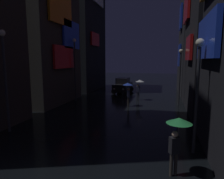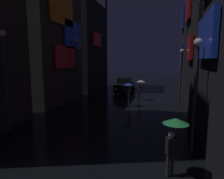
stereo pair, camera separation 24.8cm
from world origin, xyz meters
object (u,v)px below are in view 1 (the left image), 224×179
car_distant (123,86)px  streetlamp_right_near (198,83)px  streetlamp_left_near (5,70)px  streetlamp_left_far (75,63)px  pedestrian_far_right_green (178,130)px  streetlamp_right_far (180,70)px  pedestrian_near_crossing_blue (128,88)px  pedestrian_foreground_right_clear (139,84)px

car_distant → streetlamp_right_near: size_ratio=0.84×
streetlamp_left_near → streetlamp_left_far: streetlamp_left_far is taller
pedestrian_far_right_green → streetlamp_right_near: streetlamp_right_near is taller
streetlamp_left_far → streetlamp_right_near: bearing=-42.8°
car_distant → streetlamp_left_far: 7.87m
streetlamp_right_far → streetlamp_right_near: size_ratio=1.02×
pedestrian_near_crossing_blue → streetlamp_right_near: streetlamp_right_near is taller
streetlamp_left_near → streetlamp_right_near: streetlamp_left_near is taller
pedestrian_near_crossing_blue → pedestrian_foreground_right_clear: 3.12m
pedestrian_foreground_right_clear → streetlamp_right_near: 12.12m
pedestrian_near_crossing_blue → car_distant: size_ratio=0.50×
streetlamp_left_near → car_distant: bearing=76.9°
pedestrian_near_crossing_blue → streetlamp_left_near: bearing=-124.1°
streetlamp_right_far → pedestrian_foreground_right_clear: bearing=160.0°
car_distant → streetlamp_left_far: streetlamp_left_far is taller
pedestrian_far_right_green → streetlamp_left_near: bearing=166.6°
streetlamp_right_far → pedestrian_near_crossing_blue: bearing=-159.7°
pedestrian_near_crossing_blue → streetlamp_left_far: streetlamp_left_far is taller
streetlamp_right_near → streetlamp_left_far: bearing=137.2°
streetlamp_left_far → pedestrian_far_right_green: bearing=-50.9°
streetlamp_left_far → streetlamp_right_far: bearing=4.3°
pedestrian_far_right_green → pedestrian_foreground_right_clear: (-2.97, 13.40, 0.00)m
pedestrian_near_crossing_blue → streetlamp_right_far: size_ratio=0.41×
pedestrian_far_right_green → pedestrian_foreground_right_clear: 13.72m
pedestrian_near_crossing_blue → pedestrian_far_right_green: (3.61, -10.34, 0.00)m
pedestrian_far_right_green → streetlamp_right_near: size_ratio=0.42×
car_distant → streetlamp_right_far: size_ratio=0.82×
pedestrian_near_crossing_blue → streetlamp_right_far: 5.02m
pedestrian_near_crossing_blue → streetlamp_left_far: size_ratio=0.34×
streetlamp_right_far → streetlamp_left_far: size_ratio=0.82×
streetlamp_left_far → streetlamp_right_near: 13.64m
pedestrian_far_right_green → streetlamp_left_far: size_ratio=0.34×
streetlamp_left_near → streetlamp_right_far: (10.00, 9.82, -0.36)m
streetlamp_left_far → streetlamp_right_near: (10.00, -9.26, -0.65)m
streetlamp_right_near → car_distant: bearing=112.3°
pedestrian_foreground_right_clear → streetlamp_left_far: streetlamp_left_far is taller
streetlamp_right_near → streetlamp_right_far: bearing=90.0°
pedestrian_foreground_right_clear → streetlamp_right_near: streetlamp_right_near is taller
streetlamp_left_near → streetlamp_right_far: 14.02m
pedestrian_near_crossing_blue → pedestrian_foreground_right_clear: size_ratio=1.00×
pedestrian_far_right_green → streetlamp_left_near: (-9.13, 2.17, 1.92)m
streetlamp_left_near → streetlamp_right_far: streetlamp_left_near is taller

